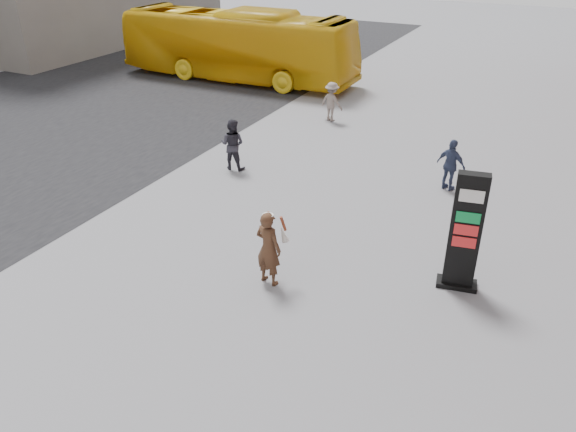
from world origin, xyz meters
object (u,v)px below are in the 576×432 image
at_px(woman, 269,247).
at_px(bus, 237,45).
at_px(pedestrian_c, 451,165).
at_px(pedestrian_b, 332,102).
at_px(info_pylon, 465,233).
at_px(pedestrian_a, 232,144).

bearing_deg(woman, bus, -46.39).
bearing_deg(pedestrian_c, bus, -14.64).
bearing_deg(pedestrian_b, bus, -14.31).
distance_m(info_pylon, pedestrian_b, 11.56).
bearing_deg(pedestrian_c, pedestrian_a, 32.32).
bearing_deg(woman, pedestrian_a, -41.22).
relative_size(bus, pedestrian_b, 7.84).
height_order(info_pylon, pedestrian_c, info_pylon).
relative_size(pedestrian_b, pedestrian_c, 0.99).
height_order(info_pylon, bus, bus).
height_order(info_pylon, pedestrian_b, info_pylon).
height_order(woman, bus, bus).
bearing_deg(woman, pedestrian_b, -63.84).
xyz_separation_m(info_pylon, bus, (-13.50, 13.17, 0.33)).
bearing_deg(info_pylon, pedestrian_a, 146.38).
bearing_deg(bus, pedestrian_b, -120.27).
distance_m(woman, pedestrian_a, 6.52).
bearing_deg(info_pylon, bus, 125.69).
distance_m(pedestrian_b, pedestrian_c, 7.10).
distance_m(info_pylon, woman, 4.14).
bearing_deg(woman, info_pylon, -145.28).
relative_size(woman, pedestrian_a, 1.06).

